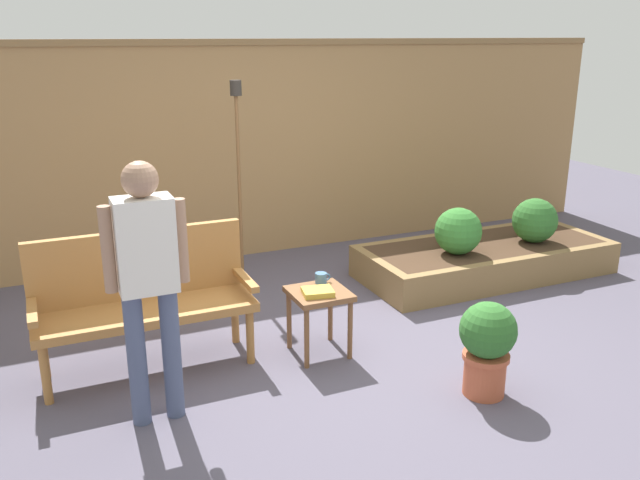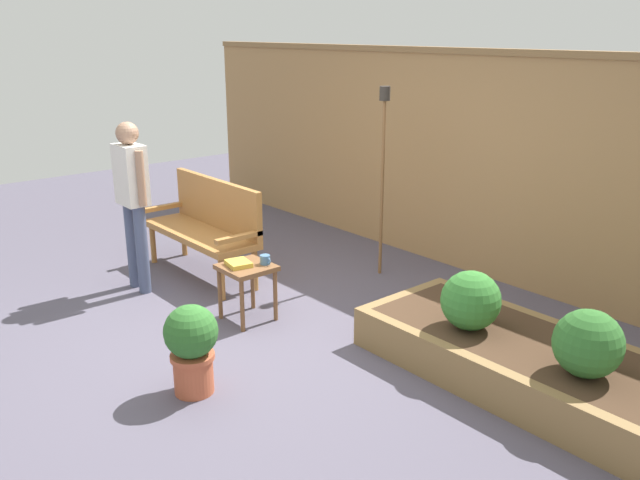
# 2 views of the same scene
# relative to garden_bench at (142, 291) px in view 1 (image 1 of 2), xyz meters

# --- Properties ---
(ground_plane) EXTENTS (14.00, 14.00, 0.00)m
(ground_plane) POSITION_rel_garden_bench_xyz_m (1.47, -0.54, -0.54)
(ground_plane) COLOR #514C5B
(fence_back) EXTENTS (8.40, 0.14, 2.16)m
(fence_back) POSITION_rel_garden_bench_xyz_m (1.47, 2.06, 0.55)
(fence_back) COLOR #A37A4C
(fence_back) RESTS_ON ground_plane
(garden_bench) EXTENTS (1.44, 0.48, 0.94)m
(garden_bench) POSITION_rel_garden_bench_xyz_m (0.00, 0.00, 0.00)
(garden_bench) COLOR #A87038
(garden_bench) RESTS_ON ground_plane
(side_table) EXTENTS (0.40, 0.40, 0.48)m
(side_table) POSITION_rel_garden_bench_xyz_m (1.16, -0.34, -0.15)
(side_table) COLOR brown
(side_table) RESTS_ON ground_plane
(cup_on_table) EXTENTS (0.12, 0.08, 0.08)m
(cup_on_table) POSITION_rel_garden_bench_xyz_m (1.23, -0.20, -0.03)
(cup_on_table) COLOR teal
(cup_on_table) RESTS_ON side_table
(book_on_table) EXTENTS (0.24, 0.21, 0.04)m
(book_on_table) POSITION_rel_garden_bench_xyz_m (1.12, -0.39, -0.05)
(book_on_table) COLOR gold
(book_on_table) RESTS_ON side_table
(potted_boxwood) EXTENTS (0.36, 0.36, 0.62)m
(potted_boxwood) POSITION_rel_garden_bench_xyz_m (1.89, -1.28, -0.19)
(potted_boxwood) COLOR #B75638
(potted_boxwood) RESTS_ON ground_plane
(raised_planter_bed) EXTENTS (2.40, 1.00, 0.30)m
(raised_planter_bed) POSITION_rel_garden_bench_xyz_m (3.27, 0.52, -0.39)
(raised_planter_bed) COLOR olive
(raised_planter_bed) RESTS_ON ground_plane
(shrub_near_bench) EXTENTS (0.42, 0.42, 0.42)m
(shrub_near_bench) POSITION_rel_garden_bench_xyz_m (2.85, 0.40, -0.03)
(shrub_near_bench) COLOR brown
(shrub_near_bench) RESTS_ON raised_planter_bed
(shrub_far_corner) EXTENTS (0.42, 0.42, 0.42)m
(shrub_far_corner) POSITION_rel_garden_bench_xyz_m (3.72, 0.40, -0.03)
(shrub_far_corner) COLOR brown
(shrub_far_corner) RESTS_ON raised_planter_bed
(tiki_torch) EXTENTS (0.10, 0.10, 1.83)m
(tiki_torch) POSITION_rel_garden_bench_xyz_m (1.10, 1.29, 0.69)
(tiki_torch) COLOR brown
(tiki_torch) RESTS_ON ground_plane
(person_by_bench) EXTENTS (0.47, 0.20, 1.56)m
(person_by_bench) POSITION_rel_garden_bench_xyz_m (-0.06, -0.72, 0.39)
(person_by_bench) COLOR #475170
(person_by_bench) RESTS_ON ground_plane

